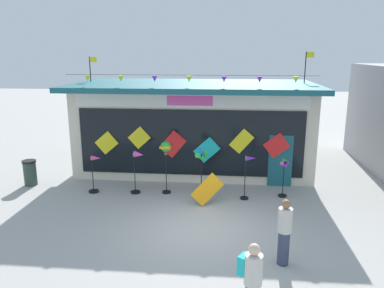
{
  "coord_description": "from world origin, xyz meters",
  "views": [
    {
      "loc": [
        0.74,
        -10.12,
        5.06
      ],
      "look_at": [
        -0.54,
        3.45,
        1.68
      ],
      "focal_mm": 35.06,
      "sensor_mm": 36.0,
      "label": 1
    }
  ],
  "objects_px": {
    "wind_spinner_left": "(138,165)",
    "wind_spinner_center_left": "(166,151)",
    "person_near_camera": "(252,282)",
    "kite_shop_building": "(195,126)",
    "person_mid_plaza": "(284,232)",
    "wind_spinner_right": "(248,172)",
    "trash_bin": "(30,173)",
    "wind_spinner_far_left": "(95,172)",
    "wind_spinner_far_right": "(284,174)",
    "display_kite_on_ground": "(207,189)",
    "wind_spinner_center_right": "(201,162)"
  },
  "relations": [
    {
      "from": "wind_spinner_center_left",
      "to": "person_mid_plaza",
      "type": "distance_m",
      "value": 5.74
    },
    {
      "from": "kite_shop_building",
      "to": "wind_spinner_left",
      "type": "distance_m",
      "value": 3.83
    },
    {
      "from": "kite_shop_building",
      "to": "wind_spinner_far_left",
      "type": "relative_size",
      "value": 7.13
    },
    {
      "from": "wind_spinner_right",
      "to": "wind_spinner_far_right",
      "type": "xyz_separation_m",
      "value": [
        1.26,
        0.33,
        -0.15
      ]
    },
    {
      "from": "person_near_camera",
      "to": "person_mid_plaza",
      "type": "distance_m",
      "value": 2.34
    },
    {
      "from": "wind_spinner_center_right",
      "to": "person_near_camera",
      "type": "height_order",
      "value": "wind_spinner_center_right"
    },
    {
      "from": "wind_spinner_center_right",
      "to": "trash_bin",
      "type": "distance_m",
      "value": 6.76
    },
    {
      "from": "wind_spinner_left",
      "to": "person_near_camera",
      "type": "distance_m",
      "value": 7.46
    },
    {
      "from": "kite_shop_building",
      "to": "person_mid_plaza",
      "type": "height_order",
      "value": "kite_shop_building"
    },
    {
      "from": "wind_spinner_left",
      "to": "wind_spinner_center_left",
      "type": "distance_m",
      "value": 1.15
    },
    {
      "from": "wind_spinner_left",
      "to": "wind_spinner_far_right",
      "type": "relative_size",
      "value": 1.1
    },
    {
      "from": "wind_spinner_left",
      "to": "kite_shop_building",
      "type": "bearing_deg",
      "value": 61.64
    },
    {
      "from": "wind_spinner_center_right",
      "to": "display_kite_on_ground",
      "type": "bearing_deg",
      "value": -70.85
    },
    {
      "from": "wind_spinner_far_left",
      "to": "wind_spinner_far_right",
      "type": "distance_m",
      "value": 6.8
    },
    {
      "from": "kite_shop_building",
      "to": "wind_spinner_far_left",
      "type": "distance_m",
      "value": 4.88
    },
    {
      "from": "person_near_camera",
      "to": "person_mid_plaza",
      "type": "bearing_deg",
      "value": 9.84
    },
    {
      "from": "wind_spinner_left",
      "to": "wind_spinner_center_left",
      "type": "bearing_deg",
      "value": 5.91
    },
    {
      "from": "wind_spinner_far_right",
      "to": "wind_spinner_far_left",
      "type": "bearing_deg",
      "value": -178.44
    },
    {
      "from": "person_near_camera",
      "to": "trash_bin",
      "type": "height_order",
      "value": "person_near_camera"
    },
    {
      "from": "kite_shop_building",
      "to": "trash_bin",
      "type": "distance_m",
      "value": 6.92
    },
    {
      "from": "wind_spinner_far_left",
      "to": "display_kite_on_ground",
      "type": "height_order",
      "value": "wind_spinner_far_left"
    },
    {
      "from": "kite_shop_building",
      "to": "person_mid_plaza",
      "type": "bearing_deg",
      "value": -69.59
    },
    {
      "from": "wind_spinner_left",
      "to": "wind_spinner_right",
      "type": "relative_size",
      "value": 1.0
    },
    {
      "from": "wind_spinner_center_left",
      "to": "person_mid_plaza",
      "type": "xyz_separation_m",
      "value": [
        3.59,
        -4.42,
        -0.75
      ]
    },
    {
      "from": "trash_bin",
      "to": "person_mid_plaza",
      "type": "bearing_deg",
      "value": -27.99
    },
    {
      "from": "wind_spinner_far_left",
      "to": "trash_bin",
      "type": "distance_m",
      "value": 2.85
    },
    {
      "from": "wind_spinner_left",
      "to": "trash_bin",
      "type": "height_order",
      "value": "wind_spinner_left"
    },
    {
      "from": "kite_shop_building",
      "to": "trash_bin",
      "type": "height_order",
      "value": "kite_shop_building"
    },
    {
      "from": "kite_shop_building",
      "to": "wind_spinner_far_left",
      "type": "bearing_deg",
      "value": -135.05
    },
    {
      "from": "wind_spinner_center_right",
      "to": "wind_spinner_far_right",
      "type": "distance_m",
      "value": 2.94
    },
    {
      "from": "wind_spinner_far_right",
      "to": "display_kite_on_ground",
      "type": "relative_size",
      "value": 1.38
    },
    {
      "from": "trash_bin",
      "to": "display_kite_on_ground",
      "type": "relative_size",
      "value": 0.95
    },
    {
      "from": "trash_bin",
      "to": "wind_spinner_left",
      "type": "bearing_deg",
      "value": -5.93
    },
    {
      "from": "wind_spinner_far_left",
      "to": "person_mid_plaza",
      "type": "distance_m",
      "value": 7.51
    },
    {
      "from": "wind_spinner_center_left",
      "to": "person_mid_plaza",
      "type": "bearing_deg",
      "value": -50.96
    },
    {
      "from": "wind_spinner_center_left",
      "to": "wind_spinner_right",
      "type": "relative_size",
      "value": 1.23
    },
    {
      "from": "kite_shop_building",
      "to": "wind_spinner_center_right",
      "type": "relative_size",
      "value": 5.6
    },
    {
      "from": "wind_spinner_left",
      "to": "display_kite_on_ground",
      "type": "bearing_deg",
      "value": -19.01
    },
    {
      "from": "wind_spinner_far_right",
      "to": "person_mid_plaza",
      "type": "relative_size",
      "value": 0.86
    },
    {
      "from": "wind_spinner_center_right",
      "to": "person_near_camera",
      "type": "distance_m",
      "value": 6.49
    },
    {
      "from": "wind_spinner_center_right",
      "to": "person_mid_plaza",
      "type": "distance_m",
      "value": 4.78
    },
    {
      "from": "wind_spinner_right",
      "to": "wind_spinner_far_right",
      "type": "distance_m",
      "value": 1.32
    },
    {
      "from": "wind_spinner_center_left",
      "to": "display_kite_on_ground",
      "type": "relative_size",
      "value": 1.87
    },
    {
      "from": "wind_spinner_far_left",
      "to": "wind_spinner_center_right",
      "type": "relative_size",
      "value": 0.79
    },
    {
      "from": "wind_spinner_left",
      "to": "person_near_camera",
      "type": "relative_size",
      "value": 0.94
    },
    {
      "from": "kite_shop_building",
      "to": "display_kite_on_ground",
      "type": "relative_size",
      "value": 9.61
    },
    {
      "from": "wind_spinner_center_left",
      "to": "wind_spinner_far_left",
      "type": "bearing_deg",
      "value": -176.19
    },
    {
      "from": "wind_spinner_left",
      "to": "person_near_camera",
      "type": "xyz_separation_m",
      "value": [
        3.7,
        -6.48,
        -0.19
      ]
    },
    {
      "from": "wind_spinner_center_right",
      "to": "wind_spinner_far_left",
      "type": "bearing_deg",
      "value": 178.84
    },
    {
      "from": "person_near_camera",
      "to": "trash_bin",
      "type": "relative_size",
      "value": 1.7
    }
  ]
}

